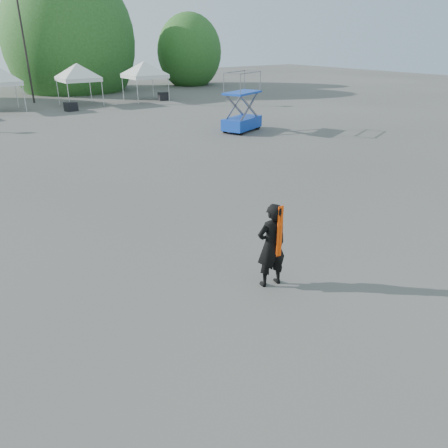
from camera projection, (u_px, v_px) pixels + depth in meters
ground at (216, 240)px, 12.44m from camera, size 120.00×120.00×0.00m
light_pole_east at (23, 34)px, 35.70m from camera, size 0.60×0.25×9.80m
tree_mid_e at (70, 41)px, 44.40m from camera, size 5.12×5.12×7.79m
tree_far_e at (189, 52)px, 50.36m from camera, size 3.84×3.84×5.84m
tent_f at (77, 67)px, 35.40m from camera, size 4.25×4.25×3.88m
tent_g at (144, 64)px, 38.08m from camera, size 4.54×4.54×3.88m
man at (271, 245)px, 9.87m from camera, size 0.80×0.60×2.01m
scissor_lift at (242, 102)px, 25.96m from camera, size 2.97×2.22×3.44m
crate_mid at (71, 107)px, 33.64m from camera, size 0.96×0.81×0.67m
crate_east at (163, 96)px, 39.25m from camera, size 1.01×0.85×0.69m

